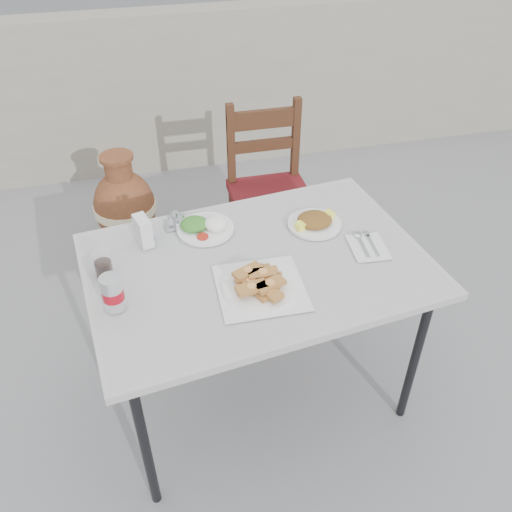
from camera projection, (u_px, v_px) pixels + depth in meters
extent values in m
plane|color=slate|center=(289.00, 392.00, 2.70)|extent=(80.00, 80.00, 0.00)
cylinder|color=black|center=(145.00, 446.00, 2.03)|extent=(0.04, 0.04, 0.78)
cylinder|color=black|center=(415.00, 359.00, 2.36)|extent=(0.04, 0.04, 0.78)
cylinder|color=black|center=(113.00, 314.00, 2.58)|extent=(0.04, 0.04, 0.78)
cylinder|color=black|center=(335.00, 259.00, 2.91)|extent=(0.04, 0.04, 0.78)
cube|color=silver|center=(257.00, 265.00, 2.21)|extent=(1.47, 1.08, 0.03)
cube|color=white|center=(257.00, 262.00, 2.20)|extent=(1.42, 1.03, 0.01)
cube|color=silver|center=(261.00, 287.00, 2.07)|extent=(0.34, 0.34, 0.00)
cylinder|color=white|center=(261.00, 286.00, 2.06)|extent=(0.29, 0.29, 0.01)
cylinder|color=white|center=(261.00, 287.00, 2.07)|extent=(0.30, 0.30, 0.01)
cylinder|color=white|center=(205.00, 229.00, 2.36)|extent=(0.25, 0.25, 0.01)
ellipsoid|color=white|center=(216.00, 224.00, 2.34)|extent=(0.10, 0.10, 0.06)
ellipsoid|color=#347421|center=(194.00, 224.00, 2.35)|extent=(0.13, 0.11, 0.05)
cylinder|color=#AC2012|center=(203.00, 237.00, 2.30)|extent=(0.05, 0.05, 0.01)
cylinder|color=white|center=(314.00, 224.00, 2.39)|extent=(0.24, 0.24, 0.01)
ellipsoid|color=#275D17|center=(315.00, 220.00, 2.38)|extent=(0.16, 0.14, 0.05)
cylinder|color=#FEFF45|center=(300.00, 226.00, 2.34)|extent=(0.05, 0.05, 0.04)
cylinder|color=#FEFF45|center=(329.00, 215.00, 2.41)|extent=(0.05, 0.05, 0.04)
cylinder|color=silver|center=(113.00, 293.00, 1.94)|extent=(0.08, 0.08, 0.14)
cylinder|color=red|center=(113.00, 294.00, 1.95)|extent=(0.08, 0.08, 0.04)
cylinder|color=silver|center=(110.00, 279.00, 1.90)|extent=(0.07, 0.07, 0.00)
cylinder|color=white|center=(103.00, 264.00, 2.10)|extent=(0.07, 0.07, 0.10)
cylinder|color=black|center=(104.00, 268.00, 2.11)|extent=(0.06, 0.06, 0.06)
cube|color=silver|center=(143.00, 231.00, 2.26)|extent=(0.08, 0.11, 0.12)
cube|color=#1746B1|center=(151.00, 231.00, 2.27)|extent=(0.03, 0.05, 0.07)
cube|color=silver|center=(177.00, 225.00, 2.39)|extent=(0.10, 0.08, 0.01)
cylinder|color=white|center=(171.00, 221.00, 2.35)|extent=(0.02, 0.02, 0.06)
cylinder|color=white|center=(182.00, 220.00, 2.35)|extent=(0.02, 0.02, 0.06)
cylinder|color=silver|center=(175.00, 217.00, 2.38)|extent=(0.03, 0.03, 0.05)
cube|color=silver|center=(368.00, 247.00, 2.27)|extent=(0.16, 0.20, 0.00)
cube|color=silver|center=(363.00, 246.00, 2.26)|extent=(0.03, 0.15, 0.00)
ellipsoid|color=silver|center=(357.00, 234.00, 2.33)|extent=(0.04, 0.05, 0.01)
cube|color=silver|center=(373.00, 245.00, 2.27)|extent=(0.02, 0.15, 0.00)
cube|color=silver|center=(367.00, 234.00, 2.33)|extent=(0.03, 0.04, 0.00)
cube|color=#351F0E|center=(247.00, 259.00, 3.15)|extent=(0.04, 0.04, 0.49)
cube|color=#351F0E|center=(310.00, 249.00, 3.22)|extent=(0.04, 0.04, 0.49)
cube|color=#351F0E|center=(233.00, 222.00, 3.44)|extent=(0.04, 0.04, 0.49)
cube|color=#351F0E|center=(292.00, 214.00, 3.51)|extent=(0.04, 0.04, 0.49)
cube|color=maroon|center=(271.00, 198.00, 3.16)|extent=(0.46, 0.46, 0.05)
cube|color=#351F0E|center=(231.00, 149.00, 3.12)|extent=(0.04, 0.04, 0.54)
cube|color=#351F0E|center=(296.00, 142.00, 3.19)|extent=(0.04, 0.04, 0.54)
cube|color=#351F0E|center=(264.00, 119.00, 3.06)|extent=(0.43, 0.04, 0.11)
cube|color=#351F0E|center=(264.00, 145.00, 3.16)|extent=(0.43, 0.04, 0.06)
cylinder|color=brown|center=(131.00, 243.00, 3.61)|extent=(0.30, 0.30, 0.07)
ellipsoid|color=brown|center=(125.00, 207.00, 3.43)|extent=(0.39, 0.39, 0.48)
cylinder|color=beige|center=(125.00, 207.00, 3.43)|extent=(0.39, 0.39, 0.06)
cylinder|color=brown|center=(118.00, 170.00, 3.26)|extent=(0.17, 0.17, 0.15)
cylinder|color=brown|center=(116.00, 157.00, 3.21)|extent=(0.20, 0.20, 0.02)
cube|color=gray|center=(201.00, 90.00, 4.23)|extent=(6.00, 0.25, 1.20)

